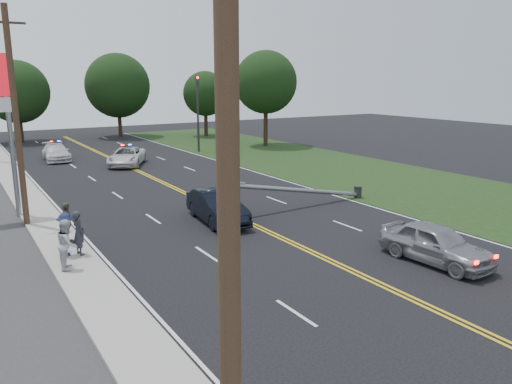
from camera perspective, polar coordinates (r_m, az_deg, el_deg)
ground at (r=18.92m, az=10.11°, el=-8.52°), size 120.00×120.00×0.00m
sidewalk at (r=24.24m, az=-22.18°, el=-4.34°), size 1.80×70.00×0.12m
grass_verge at (r=34.96m, az=15.76°, el=1.12°), size 12.00×80.00×0.01m
centerline_yellow at (r=26.79m, az=-4.24°, el=-1.92°), size 0.36×80.00×0.00m
traffic_signal at (r=47.59m, az=-6.68°, el=9.62°), size 0.28×0.41×7.05m
fallen_streetlight at (r=27.12m, az=5.57°, el=0.21°), size 9.36×0.44×1.91m
utility_pole_near at (r=5.96m, az=-3.13°, el=-4.24°), size 1.60×0.28×10.00m
utility_pole_mid at (r=25.21m, az=-25.75°, el=7.63°), size 1.60×0.28×10.00m
tree_6 at (r=60.09m, az=-25.64°, el=10.28°), size 6.70×6.70×8.77m
tree_7 at (r=61.85m, az=-15.54°, el=11.63°), size 7.47×7.47×9.73m
tree_8 at (r=60.89m, az=-5.82°, el=11.11°), size 5.30×5.30×7.69m
tree_9 at (r=51.52m, az=1.13°, el=12.42°), size 6.32×6.32×9.61m
crashed_sedan at (r=24.22m, az=-4.46°, el=-1.66°), size 2.12×4.86×1.55m
waiting_sedan at (r=20.08m, az=19.86°, el=-5.56°), size 2.04×4.51×1.50m
emergency_a at (r=41.41m, az=-14.54°, el=3.95°), size 4.56×5.63×1.42m
emergency_b at (r=45.72m, az=-21.88°, el=4.24°), size 2.27×4.95×1.40m
bystander_a at (r=20.55m, az=-19.61°, el=-4.41°), size 0.55×0.72×1.75m
bystander_b at (r=19.19m, az=-20.74°, el=-5.58°), size 0.93×1.06×1.83m
bystander_c at (r=20.63m, az=-20.90°, el=-4.55°), size 0.71×1.14×1.68m
bystander_d at (r=22.06m, az=-20.79°, el=-3.34°), size 0.59×1.08×1.75m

